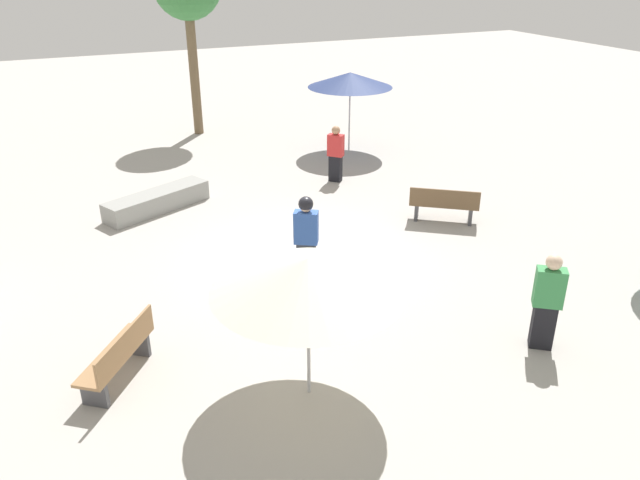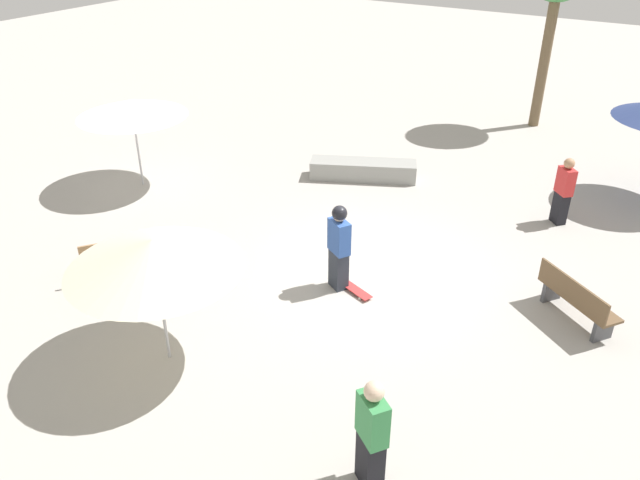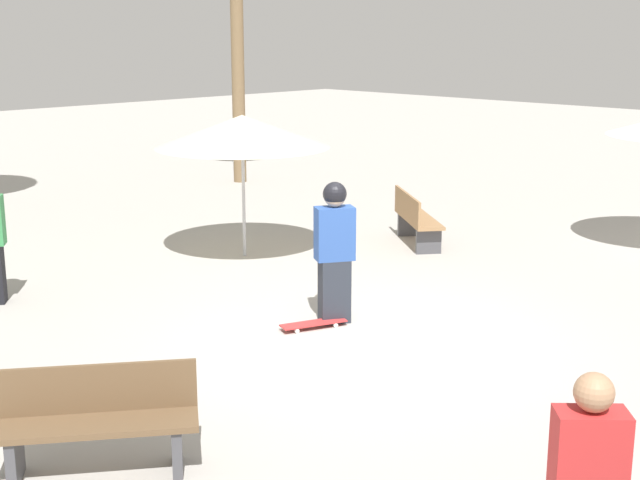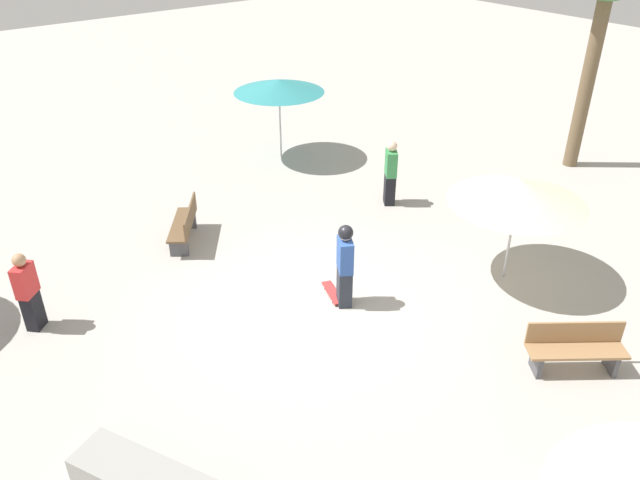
{
  "view_description": "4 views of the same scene",
  "coord_description": "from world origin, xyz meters",
  "px_view_note": "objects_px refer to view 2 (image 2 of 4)",
  "views": [
    {
      "loc": [
        4.43,
        10.64,
        5.87
      ],
      "look_at": [
        -0.06,
        0.58,
        0.68
      ],
      "focal_mm": 35.0,
      "sensor_mm": 36.0,
      "label": 1
    },
    {
      "loc": [
        -4.56,
        9.33,
        6.62
      ],
      "look_at": [
        0.48,
        1.12,
        1.15
      ],
      "focal_mm": 35.0,
      "sensor_mm": 36.0,
      "label": 2
    },
    {
      "loc": [
        -7.08,
        -6.33,
        3.45
      ],
      "look_at": [
        -0.22,
        0.47,
        1.14
      ],
      "focal_mm": 50.0,
      "sensor_mm": 36.0,
      "label": 3
    },
    {
      "loc": [
        7.67,
        -5.67,
        7.08
      ],
      "look_at": [
        -0.01,
        0.4,
        1.39
      ],
      "focal_mm": 35.0,
      "sensor_mm": 36.0,
      "label": 4
    }
  ],
  "objects_px": {
    "shade_umbrella_white": "(132,108)",
    "shade_umbrella_cream": "(154,254)",
    "bystander_far": "(372,435)",
    "bench_near": "(576,299)",
    "skater_main": "(339,245)",
    "bench_far": "(125,255)",
    "skateboard": "(355,289)",
    "bystander_watching": "(563,191)",
    "concrete_ledge": "(363,170)"
  },
  "relations": [
    {
      "from": "skater_main",
      "to": "concrete_ledge",
      "type": "bearing_deg",
      "value": 143.5
    },
    {
      "from": "skateboard",
      "to": "shade_umbrella_cream",
      "type": "distance_m",
      "value": 4.06
    },
    {
      "from": "skateboard",
      "to": "bystander_watching",
      "type": "xyz_separation_m",
      "value": [
        -2.56,
        -4.85,
        0.71
      ]
    },
    {
      "from": "shade_umbrella_white",
      "to": "concrete_ledge",
      "type": "bearing_deg",
      "value": -144.73
    },
    {
      "from": "bystander_watching",
      "to": "concrete_ledge",
      "type": "bearing_deg",
      "value": 48.26
    },
    {
      "from": "shade_umbrella_cream",
      "to": "shade_umbrella_white",
      "type": "distance_m",
      "value": 7.03
    },
    {
      "from": "bystander_far",
      "to": "bench_near",
      "type": "bearing_deg",
      "value": -70.32
    },
    {
      "from": "skateboard",
      "to": "bench_far",
      "type": "xyz_separation_m",
      "value": [
        4.1,
        1.78,
        0.37
      ]
    },
    {
      "from": "shade_umbrella_white",
      "to": "bystander_watching",
      "type": "height_order",
      "value": "shade_umbrella_white"
    },
    {
      "from": "skater_main",
      "to": "bystander_far",
      "type": "xyz_separation_m",
      "value": [
        -2.57,
        3.65,
        -0.1
      ]
    },
    {
      "from": "bench_near",
      "to": "bench_far",
      "type": "bearing_deg",
      "value": -122.6
    },
    {
      "from": "shade_umbrella_cream",
      "to": "bystander_watching",
      "type": "xyz_separation_m",
      "value": [
        -4.23,
        -8.04,
        -1.16
      ]
    },
    {
      "from": "skater_main",
      "to": "shade_umbrella_cream",
      "type": "height_order",
      "value": "shade_umbrella_cream"
    },
    {
      "from": "skateboard",
      "to": "bench_near",
      "type": "distance_m",
      "value": 3.88
    },
    {
      "from": "bystander_far",
      "to": "shade_umbrella_white",
      "type": "bearing_deg",
      "value": 7.08
    },
    {
      "from": "bench_near",
      "to": "shade_umbrella_cream",
      "type": "xyz_separation_m",
      "value": [
        5.32,
        4.43,
        1.51
      ]
    },
    {
      "from": "skater_main",
      "to": "shade_umbrella_cream",
      "type": "xyz_separation_m",
      "value": [
        1.31,
        3.19,
        1.01
      ]
    },
    {
      "from": "bench_far",
      "to": "shade_umbrella_white",
      "type": "height_order",
      "value": "shade_umbrella_white"
    },
    {
      "from": "bystander_watching",
      "to": "bystander_far",
      "type": "relative_size",
      "value": 0.94
    },
    {
      "from": "skateboard",
      "to": "bench_near",
      "type": "height_order",
      "value": "bench_near"
    },
    {
      "from": "bench_near",
      "to": "skater_main",
      "type": "bearing_deg",
      "value": -126.63
    },
    {
      "from": "shade_umbrella_cream",
      "to": "bystander_far",
      "type": "height_order",
      "value": "shade_umbrella_cream"
    },
    {
      "from": "shade_umbrella_white",
      "to": "bystander_far",
      "type": "bearing_deg",
      "value": 150.97
    },
    {
      "from": "bench_near",
      "to": "shade_umbrella_white",
      "type": "distance_m",
      "value": 10.73
    },
    {
      "from": "shade_umbrella_white",
      "to": "bystander_far",
      "type": "distance_m",
      "value": 10.55
    },
    {
      "from": "skateboard",
      "to": "shade_umbrella_cream",
      "type": "relative_size",
      "value": 0.31
    },
    {
      "from": "concrete_ledge",
      "to": "shade_umbrella_cream",
      "type": "relative_size",
      "value": 1.03
    },
    {
      "from": "concrete_ledge",
      "to": "bench_near",
      "type": "distance_m",
      "value": 6.92
    },
    {
      "from": "skater_main",
      "to": "bench_far",
      "type": "height_order",
      "value": "skater_main"
    },
    {
      "from": "skater_main",
      "to": "shade_umbrella_white",
      "type": "xyz_separation_m",
      "value": [
        6.6,
        -1.44,
        1.09
      ]
    },
    {
      "from": "bench_far",
      "to": "bench_near",
      "type": "bearing_deg",
      "value": -31.71
    },
    {
      "from": "skateboard",
      "to": "concrete_ledge",
      "type": "bearing_deg",
      "value": 137.19
    },
    {
      "from": "bench_far",
      "to": "skateboard",
      "type": "bearing_deg",
      "value": -29.57
    },
    {
      "from": "skater_main",
      "to": "concrete_ledge",
      "type": "xyz_separation_m",
      "value": [
        1.98,
        -4.7,
        -0.68
      ]
    },
    {
      "from": "skater_main",
      "to": "bystander_watching",
      "type": "xyz_separation_m",
      "value": [
        -2.92,
        -4.85,
        -0.15
      ]
    },
    {
      "from": "concrete_ledge",
      "to": "shade_umbrella_cream",
      "type": "height_order",
      "value": "shade_umbrella_cream"
    },
    {
      "from": "bench_far",
      "to": "shade_umbrella_white",
      "type": "distance_m",
      "value": 4.58
    },
    {
      "from": "skateboard",
      "to": "concrete_ledge",
      "type": "relative_size",
      "value": 0.3
    },
    {
      "from": "shade_umbrella_white",
      "to": "shade_umbrella_cream",
      "type": "bearing_deg",
      "value": 138.81
    },
    {
      "from": "skateboard",
      "to": "shade_umbrella_white",
      "type": "distance_m",
      "value": 7.36
    },
    {
      "from": "skater_main",
      "to": "shade_umbrella_cream",
      "type": "relative_size",
      "value": 0.64
    },
    {
      "from": "skater_main",
      "to": "bench_near",
      "type": "relative_size",
      "value": 1.1
    },
    {
      "from": "bench_near",
      "to": "bystander_far",
      "type": "xyz_separation_m",
      "value": [
        1.44,
        4.89,
        0.4
      ]
    },
    {
      "from": "skater_main",
      "to": "shade_umbrella_cream",
      "type": "distance_m",
      "value": 3.59
    },
    {
      "from": "skater_main",
      "to": "bench_near",
      "type": "distance_m",
      "value": 4.23
    },
    {
      "from": "bench_near",
      "to": "shade_umbrella_white",
      "type": "bearing_deg",
      "value": -144.92
    },
    {
      "from": "skater_main",
      "to": "shade_umbrella_white",
      "type": "height_order",
      "value": "shade_umbrella_white"
    },
    {
      "from": "bystander_far",
      "to": "shade_umbrella_cream",
      "type": "bearing_deg",
      "value": 29.35
    },
    {
      "from": "skater_main",
      "to": "bystander_far",
      "type": "distance_m",
      "value": 4.46
    },
    {
      "from": "bystander_watching",
      "to": "bystander_far",
      "type": "bearing_deg",
      "value": 134.09
    }
  ]
}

